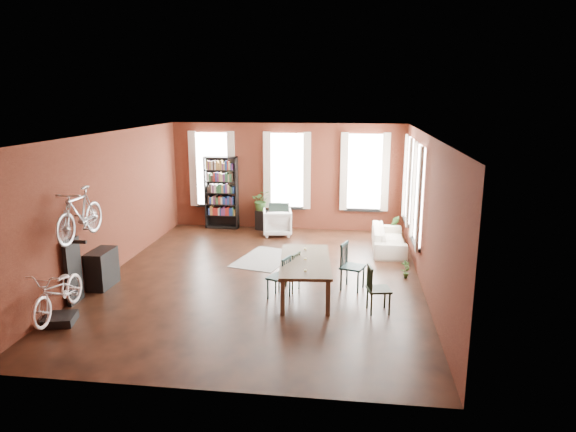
% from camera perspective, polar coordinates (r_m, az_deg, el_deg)
% --- Properties ---
extents(room, '(9.00, 9.04, 3.22)m').
position_cam_1_polar(room, '(11.58, -1.35, 4.03)').
color(room, black).
rests_on(room, ground).
extents(dining_table, '(1.21, 2.28, 0.75)m').
position_cam_1_polar(dining_table, '(10.54, 1.91, -6.84)').
color(dining_table, brown).
rests_on(dining_table, ground).
extents(dining_chair_a, '(0.52, 0.52, 0.88)m').
position_cam_1_polar(dining_chair_a, '(10.36, -1.03, -6.82)').
color(dining_chair_a, '#1B3D3D').
rests_on(dining_chair_a, ground).
extents(dining_chair_b, '(0.49, 0.49, 0.83)m').
position_cam_1_polar(dining_chair_b, '(10.75, 0.12, -6.18)').
color(dining_chair_b, black).
rests_on(dining_chair_b, ground).
extents(dining_chair_c, '(0.49, 0.49, 0.91)m').
position_cam_1_polar(dining_chair_c, '(9.86, 10.05, -8.01)').
color(dining_chair_c, black).
rests_on(dining_chair_c, ground).
extents(dining_chair_d, '(0.58, 0.58, 0.99)m').
position_cam_1_polar(dining_chair_d, '(10.89, 7.19, -5.61)').
color(dining_chair_d, '#183334').
rests_on(dining_chair_d, ground).
extents(bookshelf, '(1.00, 0.32, 2.20)m').
position_cam_1_polar(bookshelf, '(15.77, -7.40, 2.59)').
color(bookshelf, black).
rests_on(bookshelf, ground).
extents(white_armchair, '(0.93, 0.89, 0.83)m').
position_cam_1_polar(white_armchair, '(14.97, -1.19, -0.55)').
color(white_armchair, white).
rests_on(white_armchair, ground).
extents(cream_sofa, '(0.61, 2.08, 0.81)m').
position_cam_1_polar(cream_sofa, '(13.79, 11.14, -2.06)').
color(cream_sofa, beige).
rests_on(cream_sofa, ground).
extents(striped_rug, '(1.57, 2.07, 0.01)m').
position_cam_1_polar(striped_rug, '(12.90, -2.62, -4.75)').
color(striped_rug, black).
rests_on(striped_rug, ground).
extents(bike_trainer, '(0.63, 0.63, 0.15)m').
position_cam_1_polar(bike_trainer, '(10.24, -24.01, -10.45)').
color(bike_trainer, black).
rests_on(bike_trainer, ground).
extents(bike_wall_rack, '(0.16, 0.60, 1.30)m').
position_cam_1_polar(bike_wall_rack, '(10.91, -22.76, -5.66)').
color(bike_wall_rack, black).
rests_on(bike_wall_rack, ground).
extents(console_table, '(0.40, 0.80, 0.80)m').
position_cam_1_polar(console_table, '(11.68, -19.95, -5.49)').
color(console_table, black).
rests_on(console_table, ground).
extents(plant_stand, '(0.38, 0.38, 0.59)m').
position_cam_1_polar(plant_stand, '(15.63, -2.95, -0.43)').
color(plant_stand, black).
rests_on(plant_stand, ground).
extents(plant_by_sofa, '(0.51, 0.75, 0.31)m').
position_cam_1_polar(plant_by_sofa, '(14.87, 11.52, -1.97)').
color(plant_by_sofa, '#315923').
rests_on(plant_by_sofa, ground).
extents(plant_small, '(0.40, 0.46, 0.15)m').
position_cam_1_polar(plant_small, '(11.86, 12.92, -6.39)').
color(plant_small, '#325823').
rests_on(plant_small, ground).
extents(bicycle_floor, '(0.63, 0.92, 1.68)m').
position_cam_1_polar(bicycle_floor, '(9.95, -24.35, -5.53)').
color(bicycle_floor, silver).
rests_on(bicycle_floor, bike_trainer).
extents(bicycle_hung, '(0.47, 1.00, 1.66)m').
position_cam_1_polar(bicycle_hung, '(10.43, -22.29, 1.97)').
color(bicycle_hung, '#A5A8AD').
rests_on(bicycle_hung, bike_wall_rack).
extents(plant_on_stand, '(0.71, 0.75, 0.48)m').
position_cam_1_polar(plant_on_stand, '(15.52, -3.02, 1.50)').
color(plant_on_stand, '#315923').
rests_on(plant_on_stand, plant_stand).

